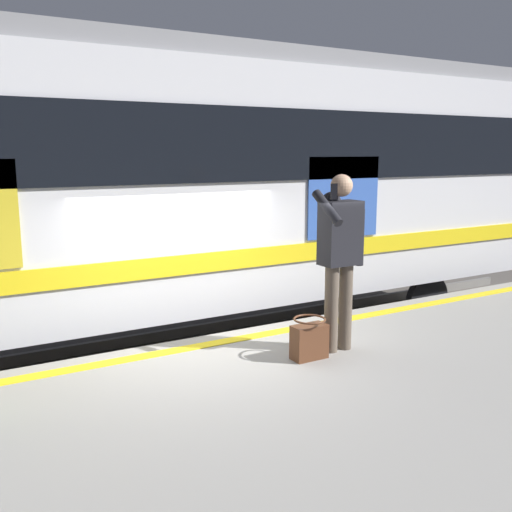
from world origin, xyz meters
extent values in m
plane|color=#4C4742|center=(0.00, 0.00, 0.00)|extent=(24.25, 24.25, 0.00)
cube|color=gray|center=(0.00, 1.93, 0.49)|extent=(12.95, 3.86, 0.97)
cube|color=yellow|center=(0.00, 0.30, 0.97)|extent=(12.69, 0.16, 0.01)
cube|color=slate|center=(0.00, -1.37, 0.08)|extent=(16.84, 0.08, 0.16)
cube|color=slate|center=(0.00, -2.80, 0.08)|extent=(16.84, 0.08, 0.16)
cube|color=silver|center=(-0.06, -2.08, 2.51)|extent=(13.55, 2.85, 3.13)
cube|color=gray|center=(-0.06, -2.08, 4.20)|extent=(13.28, 2.62, 0.24)
cube|color=black|center=(-0.06, -0.64, 3.06)|extent=(12.88, 0.03, 0.90)
cube|color=yellow|center=(-0.06, -0.64, 1.65)|extent=(12.88, 0.03, 0.24)
cube|color=#3359B2|center=(-2.43, -0.64, 2.36)|extent=(1.18, 0.02, 1.10)
cylinder|color=black|center=(-4.46, -0.94, 0.58)|extent=(0.84, 0.12, 0.84)
cylinder|color=black|center=(-4.46, -3.22, 0.58)|extent=(0.84, 0.12, 0.84)
cylinder|color=brown|center=(-1.10, 1.10, 1.42)|extent=(0.14, 0.14, 0.89)
cylinder|color=brown|center=(-0.92, 1.10, 1.42)|extent=(0.14, 0.14, 0.89)
cube|color=black|center=(-1.01, 1.10, 2.18)|extent=(0.40, 0.24, 0.64)
sphere|color=black|center=(-1.01, 0.94, 2.48)|extent=(0.20, 0.20, 0.20)
sphere|color=tan|center=(-1.01, 1.10, 2.65)|extent=(0.22, 0.22, 0.22)
cylinder|color=black|center=(-1.26, 1.10, 2.12)|extent=(0.09, 0.09, 0.57)
cylinder|color=black|center=(-0.78, 1.18, 2.45)|extent=(0.09, 0.42, 0.33)
cube|color=black|center=(-0.78, 1.28, 2.61)|extent=(0.07, 0.02, 0.15)
cube|color=#59331E|center=(-0.61, 1.16, 1.14)|extent=(0.35, 0.18, 0.34)
torus|color=#59331E|center=(-0.61, 1.16, 1.37)|extent=(0.32, 0.32, 0.02)
camera|label=1|loc=(2.52, 5.55, 2.99)|focal=40.17mm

